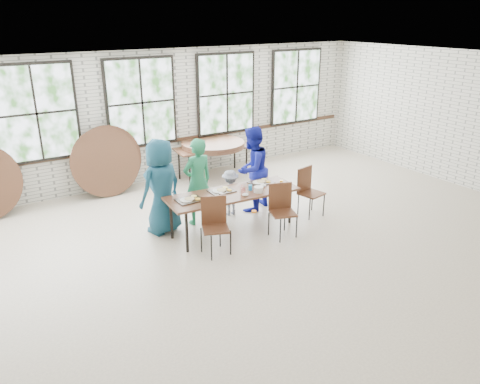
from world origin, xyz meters
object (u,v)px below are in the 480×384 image
at_px(dining_table, 233,195).
at_px(chair_near_right, 281,205).
at_px(storage_table, 213,149).
at_px(chair_near_left, 215,220).

distance_m(dining_table, chair_near_right, 0.88).
bearing_deg(chair_near_right, storage_table, 99.70).
height_order(dining_table, chair_near_right, chair_near_right).
bearing_deg(dining_table, chair_near_left, -138.23).
distance_m(chair_near_left, storage_table, 3.83).
xyz_separation_m(dining_table, chair_near_left, (-0.67, -0.51, -0.13)).
bearing_deg(chair_near_right, dining_table, 155.79).
height_order(chair_near_left, chair_near_right, same).
relative_size(chair_near_left, chair_near_right, 1.00).
relative_size(dining_table, storage_table, 1.32).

